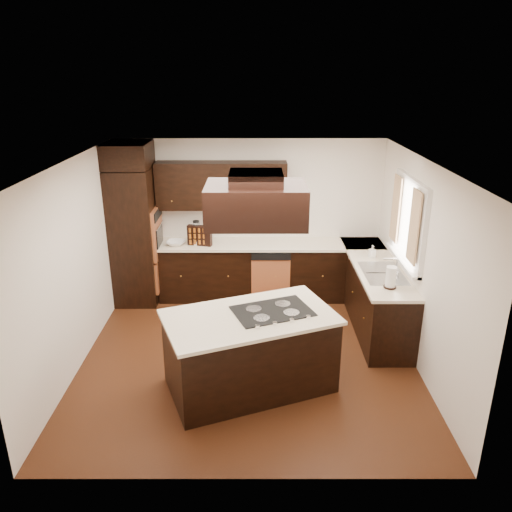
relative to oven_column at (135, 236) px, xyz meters
name	(u,v)px	position (x,y,z in m)	size (l,w,h in m)	color
floor	(248,355)	(1.78, -1.71, -1.07)	(4.20, 4.20, 0.02)	#5D2F16
ceiling	(247,162)	(1.78, -1.71, 1.45)	(4.20, 4.20, 0.02)	white
wall_back	(250,217)	(1.78, 0.40, 0.19)	(4.20, 0.02, 2.50)	white
wall_front	(244,361)	(1.78, -3.81, 0.19)	(4.20, 0.02, 2.50)	white
wall_left	(74,266)	(-0.33, -1.71, 0.19)	(0.02, 4.20, 2.50)	white
wall_right	(421,266)	(3.88, -1.71, 0.19)	(0.02, 4.20, 2.50)	white
oven_column	(135,236)	(0.00, 0.00, 0.00)	(0.65, 0.75, 2.12)	black
wall_oven_face	(157,233)	(0.35, 0.00, 0.06)	(0.05, 0.62, 0.78)	#BD6338
base_cabinets_back	(252,271)	(1.81, 0.09, -0.62)	(2.93, 0.60, 0.88)	black
base_cabinets_right	(374,295)	(3.58, -0.80, -0.62)	(0.60, 2.40, 0.88)	black
countertop_back	(252,244)	(1.81, 0.08, -0.16)	(2.93, 0.63, 0.04)	#FFEECF
countertop_right	(376,265)	(3.56, -0.80, -0.16)	(0.63, 2.40, 0.04)	#FFEECF
upper_cabinets	(222,185)	(1.34, 0.23, 0.75)	(2.00, 0.34, 0.72)	black
dishwasher_front	(271,281)	(2.10, -0.20, -0.66)	(0.60, 0.05, 0.72)	#BD6338
window_frame	(409,221)	(3.85, -1.16, 0.59)	(0.06, 1.32, 1.12)	white
window_pane	(411,221)	(3.87, -1.16, 0.59)	(0.00, 1.20, 1.00)	white
curtain_left	(414,227)	(3.79, -1.57, 0.64)	(0.02, 0.34, 0.90)	#FDEAC1
curtain_right	(396,209)	(3.79, -0.74, 0.64)	(0.02, 0.34, 0.90)	#FDEAC1
sink_rim	(383,273)	(3.58, -1.16, -0.14)	(0.52, 0.84, 0.01)	silver
island	(250,353)	(1.81, -2.38, -0.62)	(1.81, 0.99, 0.88)	black
island_top	(250,317)	(1.81, -2.38, -0.16)	(1.87, 1.05, 0.04)	#FFEECF
cooktop	(272,311)	(2.06, -2.28, -0.13)	(0.85, 0.57, 0.01)	black
range_hood	(256,204)	(1.88, -2.25, 1.10)	(1.05, 0.72, 0.42)	black
hood_duct	(256,178)	(1.88, -2.25, 1.38)	(0.55, 0.50, 0.13)	black
blender_base	(197,241)	(0.95, 0.03, -0.09)	(0.15, 0.15, 0.10)	silver
blender_pitcher	(196,230)	(0.95, 0.03, 0.09)	(0.13, 0.13, 0.26)	silver
spice_rack	(200,235)	(1.00, 0.00, 0.02)	(0.38, 0.09, 0.31)	black
mixing_bowl	(176,243)	(0.63, -0.01, -0.10)	(0.29, 0.29, 0.07)	white
soap_bottle	(372,251)	(3.56, -0.54, -0.05)	(0.08, 0.08, 0.18)	white
paper_towel	(391,277)	(3.55, -1.63, 0.00)	(0.13, 0.13, 0.28)	white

